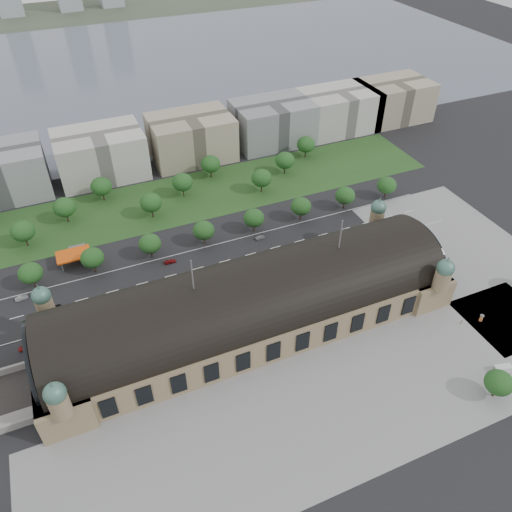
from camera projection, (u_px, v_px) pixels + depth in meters
name	position (u px, v px, depth m)	size (l,w,h in m)	color
ground	(250.00, 324.00, 185.88)	(900.00, 900.00, 0.00)	black
station	(250.00, 304.00, 179.37)	(150.00, 48.40, 44.30)	#8C7957
plaza_south	(333.00, 409.00, 157.68)	(190.00, 48.00, 0.12)	gray
plaza_east	(468.00, 255.00, 217.33)	(56.00, 100.00, 0.12)	gray
road_slab	(171.00, 276.00, 206.77)	(260.00, 26.00, 0.10)	black
grass_belt	(150.00, 206.00, 247.37)	(300.00, 45.00, 0.10)	#244B1E
petrol_station	(76.00, 253.00, 213.94)	(14.00, 13.00, 5.05)	#E14E0D
lake	(106.00, 70.00, 397.59)	(700.00, 320.00, 0.08)	slate
far_shore	(73.00, 12.00, 539.68)	(700.00, 120.00, 0.14)	#44513D
office_3	(101.00, 154.00, 263.60)	(45.00, 32.00, 24.00)	beige
office_4	(191.00, 137.00, 278.87)	(45.00, 32.00, 24.00)	tan
office_5	(272.00, 122.00, 294.13)	(45.00, 32.00, 24.00)	gray
office_6	(339.00, 110.00, 307.87)	(45.00, 32.00, 24.00)	beige
office_7	(393.00, 100.00, 320.09)	(45.00, 32.00, 24.00)	tan
tree_row_2	(31.00, 273.00, 196.85)	(9.60, 9.60, 11.52)	#2D2116
tree_row_3	(92.00, 258.00, 204.17)	(9.60, 9.60, 11.52)	#2D2116
tree_row_4	(150.00, 244.00, 211.50)	(9.60, 9.60, 11.52)	#2D2116
tree_row_5	(204.00, 230.00, 218.83)	(9.60, 9.60, 11.52)	#2D2116
tree_row_6	(254.00, 218.00, 226.16)	(9.60, 9.60, 11.52)	#2D2116
tree_row_7	(301.00, 206.00, 233.48)	(9.60, 9.60, 11.52)	#2D2116
tree_row_8	(345.00, 195.00, 240.81)	(9.60, 9.60, 11.52)	#2D2116
tree_row_9	(387.00, 185.00, 248.14)	(9.60, 9.60, 11.52)	#2D2116
tree_belt_3	(23.00, 231.00, 217.46)	(10.40, 10.40, 12.48)	#2D2116
tree_belt_4	(64.00, 207.00, 231.79)	(10.40, 10.40, 12.48)	#2D2116
tree_belt_5	(101.00, 186.00, 246.11)	(10.40, 10.40, 12.48)	#2D2116
tree_belt_6	(151.00, 203.00, 234.86)	(10.40, 10.40, 12.48)	#2D2116
tree_belt_7	(182.00, 182.00, 249.19)	(10.40, 10.40, 12.48)	#2D2116
tree_belt_8	(210.00, 164.00, 263.52)	(10.40, 10.40, 12.48)	#2D2116
tree_belt_9	(262.00, 178.00, 252.27)	(10.40, 10.40, 12.48)	#2D2116
tree_belt_10	(285.00, 160.00, 266.59)	(10.40, 10.40, 12.48)	#2D2116
tree_belt_11	(306.00, 144.00, 280.92)	(10.40, 10.40, 12.48)	#2D2116
tree_plaza_s	(499.00, 383.00, 157.26)	(9.00, 9.00, 10.64)	#2D2116
traffic_car_1	(21.00, 298.00, 195.52)	(1.64, 4.71, 1.55)	#93959B
traffic_car_2	(54.00, 308.00, 191.37)	(2.37, 5.13, 1.43)	black
traffic_car_3	(170.00, 261.00, 212.81)	(2.08, 5.12, 1.49)	maroon
traffic_car_4	(252.00, 262.00, 212.54)	(1.86, 4.63, 1.58)	#1A2549
traffic_car_5	(260.00, 237.00, 225.91)	(1.56, 4.46, 1.47)	slate
traffic_car_6	(406.00, 226.00, 232.66)	(2.16, 4.69, 1.30)	silver
parked_car_0	(38.00, 343.00, 177.88)	(1.45, 4.17, 1.37)	black
parked_car_1	(24.00, 347.00, 176.54)	(2.11, 4.59, 1.27)	maroon
parked_car_2	(110.00, 322.00, 185.66)	(2.01, 4.95, 1.44)	#192846
parked_car_3	(75.00, 324.00, 184.89)	(1.60, 3.99, 1.36)	#5A5B62
parked_car_4	(165.00, 306.00, 192.16)	(1.47, 4.22, 1.39)	silver
parked_car_5	(149.00, 311.00, 190.12)	(2.72, 5.89, 1.64)	#9A9BA2
parked_car_6	(184.00, 293.00, 197.68)	(2.08, 5.11, 1.48)	black
bus_west	(195.00, 276.00, 204.03)	(3.11, 13.29, 3.70)	#B4241C
bus_mid	(272.00, 255.00, 214.77)	(2.73, 11.66, 3.25)	beige
bus_east	(266.00, 264.00, 209.90)	(3.03, 12.97, 3.61)	beige
van_south	(502.00, 369.00, 168.35)	(6.25, 3.76, 2.53)	silver
advertising_column	(481.00, 318.00, 186.21)	(1.51, 1.51, 2.86)	#BD2F40
pedestrian_0	(461.00, 322.00, 185.46)	(0.78, 0.45, 1.59)	gray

